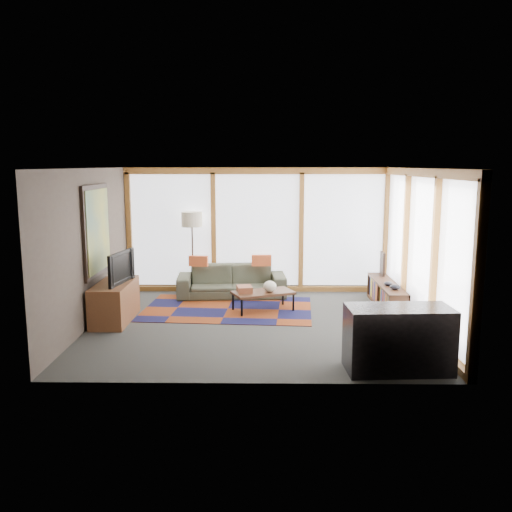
{
  "coord_description": "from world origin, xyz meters",
  "views": [
    {
      "loc": [
        0.13,
        -8.8,
        2.66
      ],
      "look_at": [
        0.0,
        0.4,
        1.1
      ],
      "focal_mm": 38.0,
      "sensor_mm": 36.0,
      "label": 1
    }
  ],
  "objects_px": {
    "sofa": "(232,281)",
    "coffee_table": "(263,301)",
    "television": "(116,267)",
    "tv_console": "(115,302)",
    "bookshelf": "(387,296)",
    "floor_lamp": "(193,253)",
    "bar_counter": "(398,339)"
  },
  "relations": [
    {
      "from": "tv_console",
      "to": "television",
      "type": "height_order",
      "value": "television"
    },
    {
      "from": "sofa",
      "to": "bookshelf",
      "type": "xyz_separation_m",
      "value": [
        2.95,
        -0.89,
        -0.07
      ]
    },
    {
      "from": "television",
      "to": "bar_counter",
      "type": "bearing_deg",
      "value": -107.55
    },
    {
      "from": "sofa",
      "to": "coffee_table",
      "type": "relative_size",
      "value": 2.0
    },
    {
      "from": "floor_lamp",
      "to": "bar_counter",
      "type": "height_order",
      "value": "floor_lamp"
    },
    {
      "from": "bookshelf",
      "to": "floor_lamp",
      "type": "bearing_deg",
      "value": 163.71
    },
    {
      "from": "sofa",
      "to": "floor_lamp",
      "type": "distance_m",
      "value": 1.0
    },
    {
      "from": "sofa",
      "to": "bar_counter",
      "type": "height_order",
      "value": "bar_counter"
    },
    {
      "from": "sofa",
      "to": "tv_console",
      "type": "distance_m",
      "value": 2.6
    },
    {
      "from": "coffee_table",
      "to": "bar_counter",
      "type": "bearing_deg",
      "value": -58.8
    },
    {
      "from": "coffee_table",
      "to": "bookshelf",
      "type": "height_order",
      "value": "bookshelf"
    },
    {
      "from": "tv_console",
      "to": "bar_counter",
      "type": "height_order",
      "value": "bar_counter"
    },
    {
      "from": "television",
      "to": "sofa",
      "type": "bearing_deg",
      "value": -35.96
    },
    {
      "from": "floor_lamp",
      "to": "bookshelf",
      "type": "relative_size",
      "value": 0.88
    },
    {
      "from": "sofa",
      "to": "bar_counter",
      "type": "relative_size",
      "value": 1.62
    },
    {
      "from": "coffee_table",
      "to": "television",
      "type": "bearing_deg",
      "value": -164.37
    },
    {
      "from": "bookshelf",
      "to": "tv_console",
      "type": "distance_m",
      "value": 4.93
    },
    {
      "from": "sofa",
      "to": "bookshelf",
      "type": "distance_m",
      "value": 3.08
    },
    {
      "from": "coffee_table",
      "to": "sofa",
      "type": "bearing_deg",
      "value": 120.33
    },
    {
      "from": "floor_lamp",
      "to": "bookshelf",
      "type": "distance_m",
      "value": 3.97
    },
    {
      "from": "sofa",
      "to": "tv_console",
      "type": "xyz_separation_m",
      "value": [
        -1.9,
        -1.77,
        0.02
      ]
    },
    {
      "from": "television",
      "to": "coffee_table",
      "type": "bearing_deg",
      "value": -64.48
    },
    {
      "from": "tv_console",
      "to": "television",
      "type": "relative_size",
      "value": 1.41
    },
    {
      "from": "tv_console",
      "to": "bar_counter",
      "type": "bearing_deg",
      "value": -27.36
    },
    {
      "from": "sofa",
      "to": "floor_lamp",
      "type": "xyz_separation_m",
      "value": [
        -0.81,
        0.21,
        0.54
      ]
    },
    {
      "from": "bar_counter",
      "to": "coffee_table",
      "type": "bearing_deg",
      "value": 117.94
    },
    {
      "from": "sofa",
      "to": "tv_console",
      "type": "relative_size",
      "value": 1.63
    },
    {
      "from": "bar_counter",
      "to": "television",
      "type": "bearing_deg",
      "value": 149.29
    },
    {
      "from": "sofa",
      "to": "television",
      "type": "height_order",
      "value": "television"
    },
    {
      "from": "television",
      "to": "bar_counter",
      "type": "relative_size",
      "value": 0.71
    },
    {
      "from": "sofa",
      "to": "television",
      "type": "bearing_deg",
      "value": -139.77
    },
    {
      "from": "sofa",
      "to": "coffee_table",
      "type": "bearing_deg",
      "value": -63.59
    }
  ]
}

